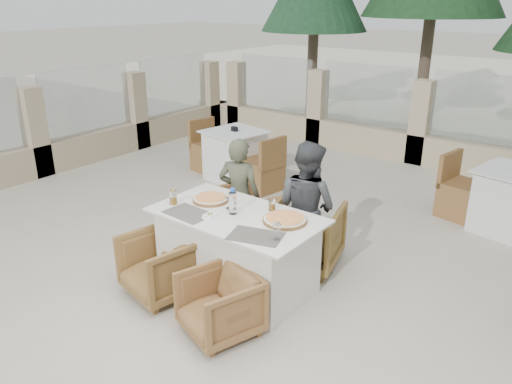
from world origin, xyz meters
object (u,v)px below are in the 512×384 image
Objects in this scene: wine_glass_centre at (229,200)px; armchair_far_left at (241,217)px; diner_left at (239,196)px; beer_glass_left at (173,197)px; beer_glass_right at (272,204)px; dining_table at (237,251)px; bg_table_a at (235,156)px; armchair_far_right at (305,235)px; armchair_near_left at (161,265)px; olive_dish at (210,215)px; armchair_near_right at (220,305)px; pizza_left at (211,199)px; pizza_right at (285,219)px; bg_table_b at (512,202)px; wine_glass_corner at (277,230)px; diner_right at (307,207)px; water_bottle at (233,201)px.

wine_glass_centre reaches higher than armchair_far_left.
armchair_far_left is 0.55× the size of diner_left.
beer_glass_left is 0.97m from beer_glass_right.
dining_table is 8.70× the size of wine_glass_centre.
diner_left is 2.33m from bg_table_a.
bg_table_a is at bearing -49.17° from armchair_far_right.
bg_table_a is (-1.52, 2.89, 0.08)m from armchair_near_left.
armchair_far_left is (-0.76, 0.45, -0.51)m from beer_glass_right.
olive_dish is at bearing 93.67° from diner_left.
beer_glass_left reaches higher than armchair_near_right.
armchair_far_left is (0.09, 0.92, -0.52)m from beer_glass_left.
armchair_near_right is at bearing -61.44° from dining_table.
beer_glass_left reaches higher than pizza_left.
olive_dish is at bearing -125.08° from dining_table.
wine_glass_centre is (-0.14, 0.06, 0.48)m from dining_table.
diner_left is (-0.33, 0.82, -0.15)m from olive_dish.
pizza_right is 1.26m from armchair_near_left.
pizza_left is 3.64m from bg_table_b.
wine_glass_centre is 0.28m from olive_dish.
wine_glass_corner is 1.31× the size of beer_glass_left.
bg_table_b is (1.49, 2.23, -0.30)m from diner_right.
olive_dish is at bearing 156.58° from armchair_near_right.
bg_table_a is (-2.45, 2.22, -0.41)m from pizza_right.
pizza_left is 1.06m from wine_glass_corner.
pizza_right is 0.81m from armchair_far_right.
armchair_far_right is (0.92, 0.97, -0.51)m from beer_glass_left.
bg_table_a is at bearing 137.92° from pizza_right.
olive_dish is 0.09× the size of diner_left.
beer_glass_right is at bearing 28.60° from beer_glass_left.
pizza_left reaches higher than armchair_near_right.
dining_table is at bearing -126.58° from beer_glass_right.
bg_table_b is at bearing 69.03° from wine_glass_corner.
armchair_near_right is (0.35, -0.65, -0.11)m from dining_table.
wine_glass_corner is 3.40m from bg_table_b.
pizza_left is 0.49× the size of armchair_far_right.
pizza_left reaches higher than armchair_near_left.
wine_glass_corner is 1.42× the size of beer_glass_right.
pizza_left is 0.37m from beer_glass_left.
diner_right reaches higher than pizza_left.
wine_glass_corner is at bearing -0.50° from beer_glass_left.
pizza_right is 2.18× the size of wine_glass_centre.
wine_glass_centre is 1.42× the size of beer_glass_right.
wine_glass_centre is 1.00× the size of wine_glass_corner.
armchair_far_left is (-0.52, 0.74, -0.57)m from water_bottle.
armchair_far_right is at bearing 111.67° from armchair_near_right.
wine_glass_centre is at bearing 89.21° from olive_dish.
water_bottle reaches higher than armchair_near_right.
bg_table_b is (1.21, 3.15, -0.48)m from wine_glass_corner.
pizza_right is 3.33m from bg_table_a.
olive_dish reaches higher than armchair_far_left.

